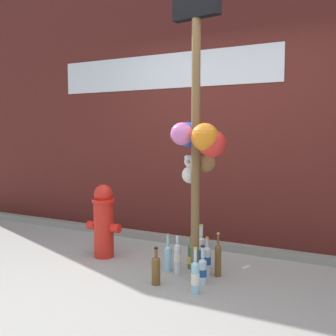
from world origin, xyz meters
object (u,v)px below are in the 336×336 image
at_px(bottle_2, 191,256).
at_px(bottle_7, 202,270).
at_px(bottle_4, 156,269).
at_px(bottle_1, 168,257).
at_px(bottle_6, 201,252).
at_px(memorial_post, 198,120).
at_px(bottle_0, 207,260).
at_px(bottle_3, 195,276).
at_px(fire_hydrant, 104,220).
at_px(bottle_5, 178,257).
at_px(bottle_8, 218,259).

bearing_deg(bottle_2, bottle_7, -52.36).
xyz_separation_m(bottle_2, bottle_4, (-0.10, -0.52, 0.01)).
distance_m(bottle_1, bottle_6, 0.32).
distance_m(memorial_post, bottle_4, 1.33).
bearing_deg(bottle_4, bottle_0, 54.85).
height_order(memorial_post, bottle_2, memorial_post).
bearing_deg(bottle_7, bottle_1, 160.74).
bearing_deg(bottle_3, fire_hydrant, 160.41).
bearing_deg(bottle_2, fire_hydrant, -174.09).
bearing_deg(bottle_2, bottle_3, -63.08).
relative_size(bottle_0, bottle_5, 0.93).
xyz_separation_m(memorial_post, bottle_7, (0.06, -0.02, -1.29)).
bearing_deg(bottle_0, bottle_2, 154.50).
bearing_deg(bottle_8, fire_hydrant, -179.38).
distance_m(fire_hydrant, bottle_8, 1.29).
height_order(bottle_6, bottle_7, bottle_6).
bearing_deg(fire_hydrant, bottle_6, 5.14).
distance_m(bottle_2, bottle_5, 0.21).
bearing_deg(bottle_6, bottle_1, -146.57).
distance_m(bottle_1, bottle_8, 0.48).
relative_size(fire_hydrant, bottle_2, 2.43).
relative_size(memorial_post, bottle_7, 7.76).
relative_size(bottle_5, bottle_7, 1.12).
bearing_deg(bottle_4, fire_hydrant, 154.02).
bearing_deg(fire_hydrant, bottle_5, -6.25).
height_order(fire_hydrant, bottle_6, fire_hydrant).
xyz_separation_m(bottle_2, bottle_7, (0.25, -0.32, 0.00)).
bearing_deg(bottle_5, bottle_8, 17.76).
relative_size(bottle_2, bottle_3, 0.83).
relative_size(bottle_3, bottle_8, 0.95).
distance_m(fire_hydrant, bottle_4, 0.99).
distance_m(bottle_3, bottle_8, 0.46).
xyz_separation_m(bottle_5, bottle_8, (0.35, 0.11, -0.00)).
relative_size(memorial_post, bottle_8, 6.51).
bearing_deg(bottle_4, memorial_post, 37.78).
distance_m(bottle_0, bottle_7, 0.23).
xyz_separation_m(memorial_post, fire_hydrant, (-1.15, 0.20, -1.02)).
relative_size(memorial_post, fire_hydrant, 3.41).
relative_size(fire_hydrant, bottle_8, 1.91).
distance_m(bottle_1, bottle_5, 0.12).
bearing_deg(bottle_1, bottle_8, 11.17).
height_order(memorial_post, bottle_5, memorial_post).
relative_size(bottle_1, bottle_6, 0.81).
xyz_separation_m(bottle_1, bottle_3, (0.44, -0.36, 0.00)).
distance_m(memorial_post, fire_hydrant, 1.55).
bearing_deg(bottle_6, bottle_0, -42.89).
xyz_separation_m(bottle_1, bottle_8, (0.47, 0.09, 0.02)).
relative_size(bottle_0, bottle_4, 1.08).
relative_size(bottle_2, bottle_7, 0.94).
bearing_deg(bottle_3, memorial_post, 110.45).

